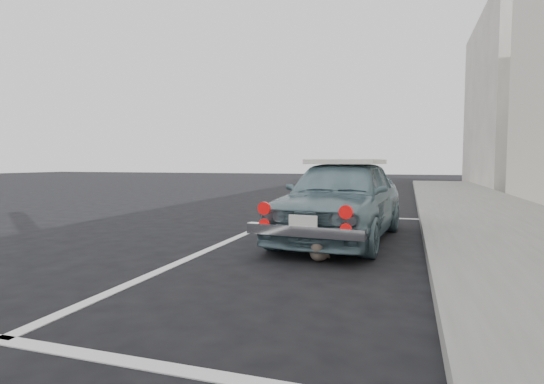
% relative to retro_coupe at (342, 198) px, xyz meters
% --- Properties ---
extents(ground, '(80.00, 80.00, 0.00)m').
position_rel_retro_coupe_xyz_m(ground, '(-0.63, -3.84, -0.62)').
color(ground, black).
rests_on(ground, ground).
extents(building_far, '(3.50, 10.00, 8.00)m').
position_rel_retro_coupe_xyz_m(building_far, '(5.72, 16.16, 3.38)').
color(building_far, '#ACA69C').
rests_on(building_far, ground).
extents(pline_rear, '(3.00, 0.12, 0.01)m').
position_rel_retro_coupe_xyz_m(pline_rear, '(-0.13, -4.34, -0.62)').
color(pline_rear, silver).
rests_on(pline_rear, ground).
extents(pline_front, '(3.00, 0.12, 0.01)m').
position_rel_retro_coupe_xyz_m(pline_front, '(-0.13, 2.66, -0.62)').
color(pline_front, silver).
rests_on(pline_front, ground).
extents(pline_side, '(0.12, 7.00, 0.01)m').
position_rel_retro_coupe_xyz_m(pline_side, '(-1.53, -0.84, -0.62)').
color(pline_side, silver).
rests_on(pline_side, ground).
extents(retro_coupe, '(1.76, 3.72, 1.23)m').
position_rel_retro_coupe_xyz_m(retro_coupe, '(0.00, 0.00, 0.00)').
color(retro_coupe, slate).
rests_on(retro_coupe, ground).
extents(cat, '(0.24, 0.53, 0.28)m').
position_rel_retro_coupe_xyz_m(cat, '(-0.02, -1.53, -0.49)').
color(cat, '#685A4F').
rests_on(cat, ground).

